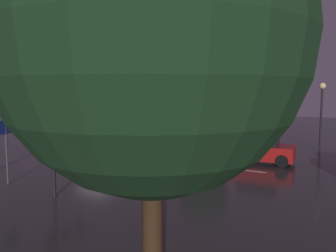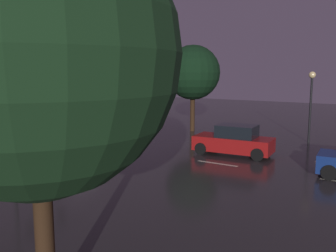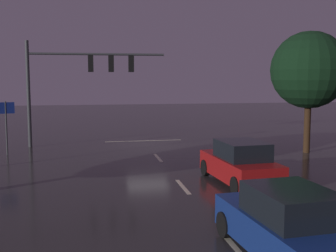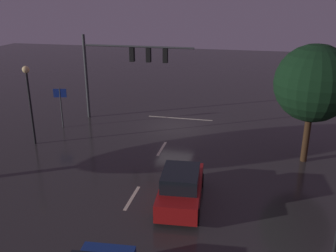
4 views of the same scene
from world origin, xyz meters
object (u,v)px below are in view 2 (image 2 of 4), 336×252
(traffic_signal_assembly, at_px, (12,75))
(car_approaching, at_px, (234,141))
(tree_right_near, at_px, (35,54))
(street_lamp_left_kerb, at_px, (311,93))
(street_lamp_right_kerb, at_px, (10,101))
(tree_left_near, at_px, (193,73))

(traffic_signal_assembly, distance_m, car_approaching, 12.98)
(car_approaching, xyz_separation_m, tree_right_near, (14.77, 2.32, 4.15))
(street_lamp_left_kerb, relative_size, street_lamp_right_kerb, 0.92)
(traffic_signal_assembly, xyz_separation_m, street_lamp_left_kerb, (-12.30, 13.52, -1.16))
(traffic_signal_assembly, xyz_separation_m, car_approaching, (-6.25, 10.78, -3.64))
(car_approaching, relative_size, street_lamp_right_kerb, 0.89)
(car_approaching, bearing_deg, tree_right_near, 8.93)
(traffic_signal_assembly, distance_m, street_lamp_right_kerb, 7.23)
(traffic_signal_assembly, height_order, street_lamp_left_kerb, traffic_signal_assembly)
(street_lamp_left_kerb, bearing_deg, tree_left_near, -89.99)
(traffic_signal_assembly, bearing_deg, street_lamp_left_kerb, 132.29)
(traffic_signal_assembly, relative_size, tree_left_near, 1.24)
(tree_left_near, bearing_deg, traffic_signal_assembly, -21.25)
(car_approaching, xyz_separation_m, street_lamp_right_kerb, (10.42, -4.95, 2.71))
(street_lamp_right_kerb, relative_size, tree_right_near, 0.66)
(car_approaching, relative_size, tree_left_near, 0.67)
(street_lamp_right_kerb, bearing_deg, traffic_signal_assembly, -125.58)
(car_approaching, height_order, tree_right_near, tree_right_near)
(car_approaching, height_order, tree_left_near, tree_left_near)
(street_lamp_left_kerb, xyz_separation_m, street_lamp_right_kerb, (16.47, -7.69, 0.23))
(car_approaching, height_order, street_lamp_right_kerb, street_lamp_right_kerb)
(tree_left_near, bearing_deg, car_approaching, 44.76)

